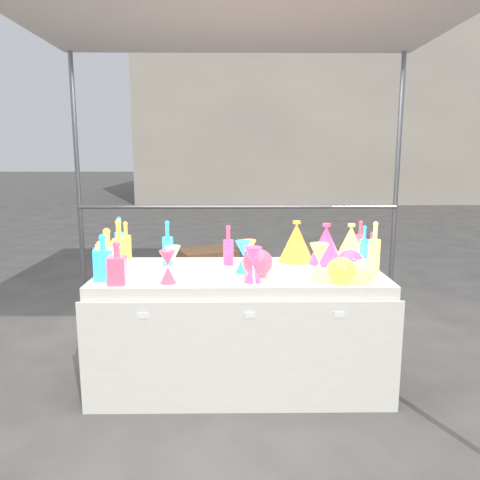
{
  "coord_description": "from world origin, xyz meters",
  "views": [
    {
      "loc": [
        -0.04,
        -2.92,
        1.48
      ],
      "look_at": [
        0.0,
        0.0,
        0.95
      ],
      "focal_mm": 35.0,
      "sensor_mm": 36.0,
      "label": 1
    }
  ],
  "objects_px": {
    "bottle_0": "(126,240)",
    "decanter_0": "(108,252)",
    "hourglass_0": "(168,267)",
    "globe_0": "(341,272)",
    "cardboard_box_closed": "(208,268)",
    "display_table": "(240,327)"
  },
  "relations": [
    {
      "from": "bottle_0",
      "to": "decanter_0",
      "type": "xyz_separation_m",
      "value": [
        -0.01,
        -0.47,
        0.01
      ]
    },
    {
      "from": "hourglass_0",
      "to": "globe_0",
      "type": "xyz_separation_m",
      "value": [
        1.0,
        -0.01,
        -0.03
      ]
    },
    {
      "from": "cardboard_box_closed",
      "to": "bottle_0",
      "type": "height_order",
      "value": "bottle_0"
    },
    {
      "from": "decanter_0",
      "to": "hourglass_0",
      "type": "distance_m",
      "value": 0.43
    },
    {
      "from": "cardboard_box_closed",
      "to": "globe_0",
      "type": "distance_m",
      "value": 2.75
    },
    {
      "from": "cardboard_box_closed",
      "to": "decanter_0",
      "type": "relative_size",
      "value": 2.03
    },
    {
      "from": "decanter_0",
      "to": "hourglass_0",
      "type": "relative_size",
      "value": 1.54
    },
    {
      "from": "decanter_0",
      "to": "hourglass_0",
      "type": "xyz_separation_m",
      "value": [
        0.39,
        -0.18,
        -0.05
      ]
    },
    {
      "from": "hourglass_0",
      "to": "globe_0",
      "type": "relative_size",
      "value": 1.14
    },
    {
      "from": "display_table",
      "to": "globe_0",
      "type": "xyz_separation_m",
      "value": [
        0.58,
        -0.3,
        0.44
      ]
    },
    {
      "from": "bottle_0",
      "to": "decanter_0",
      "type": "bearing_deg",
      "value": -90.83
    },
    {
      "from": "display_table",
      "to": "bottle_0",
      "type": "distance_m",
      "value": 1.02
    },
    {
      "from": "hourglass_0",
      "to": "cardboard_box_closed",
      "type": "bearing_deg",
      "value": 88.11
    },
    {
      "from": "cardboard_box_closed",
      "to": "bottle_0",
      "type": "bearing_deg",
      "value": -127.7
    },
    {
      "from": "display_table",
      "to": "hourglass_0",
      "type": "distance_m",
      "value": 0.69
    },
    {
      "from": "decanter_0",
      "to": "globe_0",
      "type": "height_order",
      "value": "decanter_0"
    },
    {
      "from": "display_table",
      "to": "cardboard_box_closed",
      "type": "height_order",
      "value": "display_table"
    },
    {
      "from": "bottle_0",
      "to": "cardboard_box_closed",
      "type": "bearing_deg",
      "value": 75.97
    },
    {
      "from": "cardboard_box_closed",
      "to": "bottle_0",
      "type": "relative_size",
      "value": 2.22
    },
    {
      "from": "globe_0",
      "to": "cardboard_box_closed",
      "type": "bearing_deg",
      "value": 110.0
    },
    {
      "from": "display_table",
      "to": "hourglass_0",
      "type": "height_order",
      "value": "hourglass_0"
    },
    {
      "from": "bottle_0",
      "to": "globe_0",
      "type": "distance_m",
      "value": 1.54
    }
  ]
}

